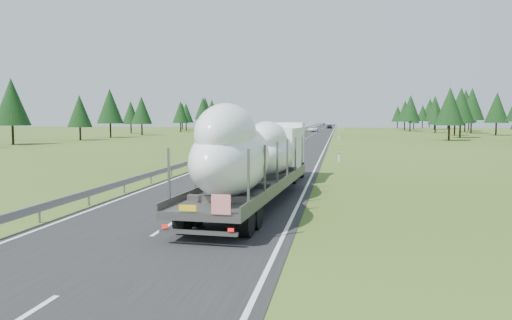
% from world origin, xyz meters
% --- Properties ---
extents(ground, '(400.00, 400.00, 0.00)m').
position_xyz_m(ground, '(0.00, 0.00, 0.00)').
color(ground, '#3C541C').
rests_on(ground, ground).
extents(road_surface, '(10.00, 400.00, 0.02)m').
position_xyz_m(road_surface, '(0.00, 100.00, 0.01)').
color(road_surface, black).
rests_on(road_surface, ground).
extents(guardrail, '(0.10, 400.00, 0.76)m').
position_xyz_m(guardrail, '(-5.30, 99.94, 0.60)').
color(guardrail, slate).
rests_on(guardrail, ground).
extents(marker_posts, '(0.13, 350.08, 1.00)m').
position_xyz_m(marker_posts, '(6.50, 155.00, 0.54)').
color(marker_posts, silver).
rests_on(marker_posts, ground).
extents(highway_sign, '(0.08, 0.90, 2.60)m').
position_xyz_m(highway_sign, '(7.20, 80.00, 1.81)').
color(highway_sign, slate).
rests_on(highway_sign, ground).
extents(tree_line_right, '(27.44, 243.86, 12.57)m').
position_xyz_m(tree_line_right, '(38.84, 88.41, 6.96)').
color(tree_line_right, black).
rests_on(tree_line_right, ground).
extents(tree_line_left, '(14.14, 242.63, 12.46)m').
position_xyz_m(tree_line_left, '(-43.69, 99.73, 6.69)').
color(tree_line_left, black).
rests_on(tree_line_left, ground).
extents(boat_truck, '(3.92, 20.91, 4.75)m').
position_xyz_m(boat_truck, '(2.53, 6.69, 2.42)').
color(boat_truck, white).
rests_on(boat_truck, ground).
extents(distant_van, '(2.71, 5.86, 1.63)m').
position_xyz_m(distant_van, '(-1.31, 132.50, 0.81)').
color(distant_van, white).
rests_on(distant_van, ground).
extents(distant_car_dark, '(2.22, 4.81, 1.60)m').
position_xyz_m(distant_car_dark, '(2.72, 176.02, 0.80)').
color(distant_car_dark, black).
rests_on(distant_car_dark, ground).
extents(distant_car_blue, '(1.58, 3.93, 1.27)m').
position_xyz_m(distant_car_blue, '(-2.21, 263.21, 0.63)').
color(distant_car_blue, '#16253E').
rests_on(distant_car_blue, ground).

